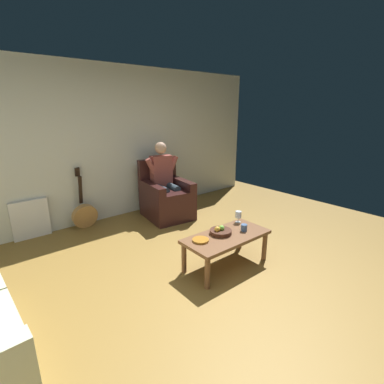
{
  "coord_description": "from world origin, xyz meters",
  "views": [
    {
      "loc": [
        2.05,
        1.91,
        1.87
      ],
      "look_at": [
        -0.41,
        -1.02,
        0.73
      ],
      "focal_mm": 26.44,
      "sensor_mm": 36.0,
      "label": 1
    }
  ],
  "objects_px": {
    "guitar": "(85,214)",
    "fruit_bowl": "(220,231)",
    "armchair": "(166,198)",
    "coffee_table": "(226,240)",
    "candle_jar": "(244,228)",
    "wine_glass_near": "(238,215)",
    "decorative_dish": "(201,240)",
    "person_seated": "(164,178)"
  },
  "relations": [
    {
      "from": "decorative_dish",
      "to": "person_seated",
      "type": "bearing_deg",
      "value": -112.67
    },
    {
      "from": "person_seated",
      "to": "fruit_bowl",
      "type": "distance_m",
      "value": 1.88
    },
    {
      "from": "wine_glass_near",
      "to": "decorative_dish",
      "type": "bearing_deg",
      "value": 7.19
    },
    {
      "from": "decorative_dish",
      "to": "candle_jar",
      "type": "relative_size",
      "value": 2.23
    },
    {
      "from": "guitar",
      "to": "wine_glass_near",
      "type": "height_order",
      "value": "guitar"
    },
    {
      "from": "armchair",
      "to": "guitar",
      "type": "relative_size",
      "value": 1.02
    },
    {
      "from": "wine_glass_near",
      "to": "candle_jar",
      "type": "bearing_deg",
      "value": 55.73
    },
    {
      "from": "wine_glass_near",
      "to": "guitar",
      "type": "bearing_deg",
      "value": -58.19
    },
    {
      "from": "wine_glass_near",
      "to": "candle_jar",
      "type": "xyz_separation_m",
      "value": [
        0.16,
        0.23,
        -0.06
      ]
    },
    {
      "from": "person_seated",
      "to": "fruit_bowl",
      "type": "relative_size",
      "value": 4.93
    },
    {
      "from": "armchair",
      "to": "fruit_bowl",
      "type": "height_order",
      "value": "armchair"
    },
    {
      "from": "decorative_dish",
      "to": "fruit_bowl",
      "type": "bearing_deg",
      "value": 178.38
    },
    {
      "from": "wine_glass_near",
      "to": "fruit_bowl",
      "type": "xyz_separation_m",
      "value": [
        0.44,
        0.1,
        -0.07
      ]
    },
    {
      "from": "wine_glass_near",
      "to": "fruit_bowl",
      "type": "distance_m",
      "value": 0.46
    },
    {
      "from": "armchair",
      "to": "decorative_dish",
      "type": "distance_m",
      "value": 1.92
    },
    {
      "from": "armchair",
      "to": "wine_glass_near",
      "type": "xyz_separation_m",
      "value": [
        -0.01,
        1.67,
        0.17
      ]
    },
    {
      "from": "decorative_dish",
      "to": "candle_jar",
      "type": "distance_m",
      "value": 0.61
    },
    {
      "from": "guitar",
      "to": "fruit_bowl",
      "type": "relative_size",
      "value": 3.7
    },
    {
      "from": "armchair",
      "to": "candle_jar",
      "type": "bearing_deg",
      "value": 93.2
    },
    {
      "from": "guitar",
      "to": "fruit_bowl",
      "type": "xyz_separation_m",
      "value": [
        -0.86,
        2.21,
        0.21
      ]
    },
    {
      "from": "guitar",
      "to": "candle_jar",
      "type": "distance_m",
      "value": 2.61
    },
    {
      "from": "armchair",
      "to": "guitar",
      "type": "distance_m",
      "value": 1.37
    },
    {
      "from": "armchair",
      "to": "guitar",
      "type": "height_order",
      "value": "armchair"
    },
    {
      "from": "guitar",
      "to": "decorative_dish",
      "type": "relative_size",
      "value": 5.15
    },
    {
      "from": "candle_jar",
      "to": "coffee_table",
      "type": "bearing_deg",
      "value": -12.52
    },
    {
      "from": "guitar",
      "to": "wine_glass_near",
      "type": "xyz_separation_m",
      "value": [
        -1.31,
        2.1,
        0.28
      ]
    },
    {
      "from": "armchair",
      "to": "coffee_table",
      "type": "xyz_separation_m",
      "value": [
        0.4,
        1.84,
        0.01
      ]
    },
    {
      "from": "coffee_table",
      "to": "guitar",
      "type": "distance_m",
      "value": 2.45
    },
    {
      "from": "person_seated",
      "to": "guitar",
      "type": "distance_m",
      "value": 1.44
    },
    {
      "from": "decorative_dish",
      "to": "armchair",
      "type": "bearing_deg",
      "value": -113.0
    },
    {
      "from": "armchair",
      "to": "person_seated",
      "type": "relative_size",
      "value": 0.76
    },
    {
      "from": "guitar",
      "to": "fruit_bowl",
      "type": "bearing_deg",
      "value": 111.35
    },
    {
      "from": "coffee_table",
      "to": "candle_jar",
      "type": "bearing_deg",
      "value": 167.48
    },
    {
      "from": "person_seated",
      "to": "wine_glass_near",
      "type": "relative_size",
      "value": 8.5
    },
    {
      "from": "wine_glass_near",
      "to": "candle_jar",
      "type": "height_order",
      "value": "wine_glass_near"
    },
    {
      "from": "fruit_bowl",
      "to": "person_seated",
      "type": "bearing_deg",
      "value": -103.65
    },
    {
      "from": "person_seated",
      "to": "fruit_bowl",
      "type": "xyz_separation_m",
      "value": [
        0.44,
        1.81,
        -0.27
      ]
    },
    {
      "from": "person_seated",
      "to": "decorative_dish",
      "type": "relative_size",
      "value": 6.87
    },
    {
      "from": "coffee_table",
      "to": "fruit_bowl",
      "type": "bearing_deg",
      "value": -66.24
    },
    {
      "from": "guitar",
      "to": "armchair",
      "type": "bearing_deg",
      "value": 161.39
    },
    {
      "from": "wine_glass_near",
      "to": "decorative_dish",
      "type": "xyz_separation_m",
      "value": [
        0.76,
        0.1,
        -0.09
      ]
    },
    {
      "from": "person_seated",
      "to": "wine_glass_near",
      "type": "height_order",
      "value": "person_seated"
    }
  ]
}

